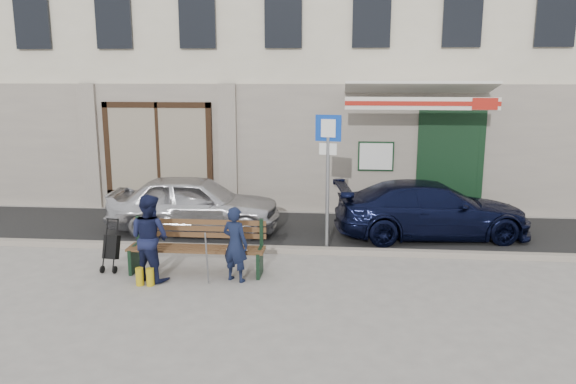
# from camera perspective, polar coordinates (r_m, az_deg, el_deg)

# --- Properties ---
(ground) EXTENTS (80.00, 80.00, 0.00)m
(ground) POSITION_cam_1_polar(r_m,az_deg,el_deg) (9.72, -3.35, -8.85)
(ground) COLOR #9E9991
(ground) RESTS_ON ground
(asphalt_lane) EXTENTS (60.00, 3.20, 0.01)m
(asphalt_lane) POSITION_cam_1_polar(r_m,az_deg,el_deg) (12.64, -1.28, -3.87)
(asphalt_lane) COLOR #282828
(asphalt_lane) RESTS_ON ground
(curb) EXTENTS (60.00, 0.18, 0.12)m
(curb) POSITION_cam_1_polar(r_m,az_deg,el_deg) (11.10, -2.21, -5.83)
(curb) COLOR #9E9384
(curb) RESTS_ON ground
(building) EXTENTS (20.00, 8.27, 10.00)m
(building) POSITION_cam_1_polar(r_m,az_deg,el_deg) (17.56, 0.71, 16.92)
(building) COLOR beige
(building) RESTS_ON ground
(car_silver) EXTENTS (3.80, 1.64, 1.28)m
(car_silver) POSITION_cam_1_polar(r_m,az_deg,el_deg) (12.56, -9.46, -1.15)
(car_silver) COLOR silver
(car_silver) RESTS_ON ground
(car_navy) EXTENTS (4.30, 2.18, 1.20)m
(car_navy) POSITION_cam_1_polar(r_m,az_deg,el_deg) (12.39, 14.38, -1.74)
(car_navy) COLOR black
(car_navy) RESTS_ON ground
(parking_sign) EXTENTS (0.49, 0.13, 2.69)m
(parking_sign) POSITION_cam_1_polar(r_m,az_deg,el_deg) (10.76, 4.07, 3.12)
(parking_sign) COLOR gray
(parking_sign) RESTS_ON ground
(bench) EXTENTS (2.40, 1.17, 0.98)m
(bench) POSITION_cam_1_polar(r_m,az_deg,el_deg) (10.00, -9.54, -5.62)
(bench) COLOR brown
(bench) RESTS_ON ground
(man) EXTENTS (0.55, 0.47, 1.29)m
(man) POSITION_cam_1_polar(r_m,az_deg,el_deg) (9.48, -5.38, -5.30)
(man) COLOR #121A33
(man) RESTS_ON ground
(woman) EXTENTS (0.89, 0.81, 1.49)m
(woman) POSITION_cam_1_polar(r_m,az_deg,el_deg) (9.77, -13.88, -4.49)
(woman) COLOR #151A3A
(woman) RESTS_ON ground
(stroller) EXTENTS (0.30, 0.40, 0.92)m
(stroller) POSITION_cam_1_polar(r_m,az_deg,el_deg) (10.50, -17.51, -5.46)
(stroller) COLOR black
(stroller) RESTS_ON ground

